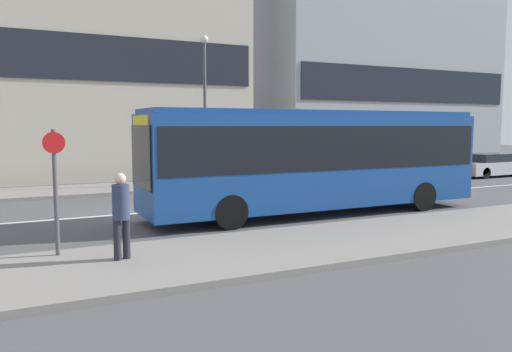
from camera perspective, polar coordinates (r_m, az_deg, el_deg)
The scene contains 11 objects.
ground_plane at distance 16.62m, azimuth -11.89°, elevation -4.09°, with size 120.00×120.00×0.00m, color #4F4F51.
sidewalk_near at distance 10.77m, azimuth -3.76°, elevation -9.03°, with size 44.00×3.50×0.13m.
sidewalk_far at distance 22.67m, azimuth -15.71°, elevation -1.39°, with size 44.00×3.50×0.13m.
lane_centerline at distance 16.62m, azimuth -11.89°, elevation -4.07°, with size 41.80×0.16×0.01m.
apartment_block_right_tower at distance 37.89m, azimuth 13.96°, elevation 16.38°, with size 17.60×6.78×19.77m.
city_bus at distance 15.97m, azimuth 6.93°, elevation 2.41°, with size 11.17×2.48×3.28m.
parked_car_0 at distance 27.18m, azimuth 18.76°, elevation 0.87°, with size 3.99×1.83×1.32m.
parked_car_1 at distance 30.58m, azimuth 25.14°, elevation 1.12°, with size 4.36×1.86×1.27m.
pedestrian_near_stop at distance 10.35m, azimuth -15.17°, elevation -3.82°, with size 0.34×0.34×1.75m.
bus_stop_sign at distance 11.03m, azimuth -21.97°, elevation -0.67°, with size 0.44×0.12×2.61m.
street_lamp at distance 22.83m, azimuth -5.87°, elevation 9.30°, with size 0.36×0.36×6.68m.
Camera 1 is at (-3.89, -15.91, 2.82)m, focal length 35.00 mm.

